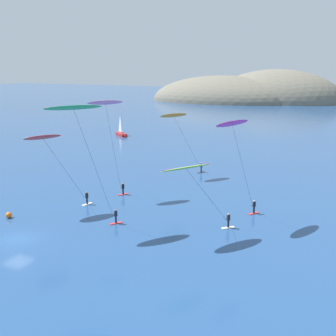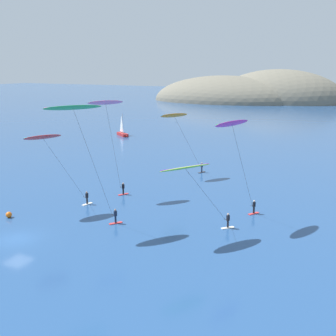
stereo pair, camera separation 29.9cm
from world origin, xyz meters
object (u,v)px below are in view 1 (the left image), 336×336
Objects in this scene: sailboat_near at (122,133)px; kitesurfer_red at (47,143)px; kitesurfer_orange at (176,121)px; kitesurfer_pink at (107,112)px; marker_buoy at (9,215)px; kitesurfer_magenta at (234,132)px; kitesurfer_green at (77,116)px; kitesurfer_lime at (189,172)px.

sailboat_near is 57.42m from kitesurfer_red.
kitesurfer_orange reaches higher than kitesurfer_red.
marker_buoy is (-5.82, -12.22, -11.12)m from kitesurfer_pink.
kitesurfer_orange is (-14.44, 15.82, -1.45)m from kitesurfer_magenta.
sailboat_near is 59.37m from marker_buoy.
sailboat_near is 0.42× the size of kitesurfer_green.
sailboat_near is 0.67× the size of kitesurfer_lime.
kitesurfer_red is at bearing 52.80° from marker_buoy.
kitesurfer_orange reaches higher than kitesurfer_lime.
kitesurfer_orange is at bearing 76.17° from kitesurfer_pink.
kitesurfer_pink reaches higher than sailboat_near.
kitesurfer_green is at bearing -70.03° from kitesurfer_pink.
kitesurfer_magenta is 17.98m from kitesurfer_pink.
kitesurfer_pink is at bearing 64.53° from marker_buoy.
kitesurfer_magenta is 27.60m from marker_buoy.
sailboat_near is at bearing 114.05° from kitesurfer_red.
kitesurfer_lime is (41.41, -51.99, 6.42)m from sailboat_near.
kitesurfer_pink reaches higher than kitesurfer_red.
kitesurfer_green is 1.15× the size of kitesurfer_magenta.
kitesurfer_lime is at bearing -51.46° from sailboat_near.
kitesurfer_green is (30.17, -54.90, 11.62)m from sailboat_near.
marker_buoy is at bearing -115.47° from kitesurfer_pink.
kitesurfer_pink is at bearing 151.30° from kitesurfer_lime.
sailboat_near is at bearing 120.88° from kitesurfer_pink.
kitesurfer_magenta reaches higher than kitesurfer_orange.
kitesurfer_pink is at bearing -59.12° from sailboat_near.
kitesurfer_orange is at bearing -45.38° from sailboat_near.
sailboat_near is at bearing 118.80° from kitesurfer_green.
marker_buoy is at bearing -169.78° from kitesurfer_lime.
kitesurfer_red is 0.74× the size of kitesurfer_pink.
kitesurfer_lime is 0.84× the size of kitesurfer_orange.
kitesurfer_magenta is at bearing -6.64° from kitesurfer_pink.
kitesurfer_green is 16.64m from kitesurfer_magenta.
sailboat_near is 0.44× the size of kitesurfer_pink.
kitesurfer_lime is 12.20× the size of marker_buoy.
kitesurfer_red is at bearing -109.06° from kitesurfer_pink.
marker_buoy is (-2.93, -3.87, -8.14)m from kitesurfer_red.
kitesurfer_pink is (-15.34, 8.40, 4.41)m from kitesurfer_lime.
kitesurfer_orange is 28.85m from marker_buoy.
kitesurfer_orange is (6.27, 22.10, 0.43)m from kitesurfer_red.
kitesurfer_orange is at bearing 74.16° from kitesurfer_red.
kitesurfer_green is at bearing -146.07° from kitesurfer_magenta.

